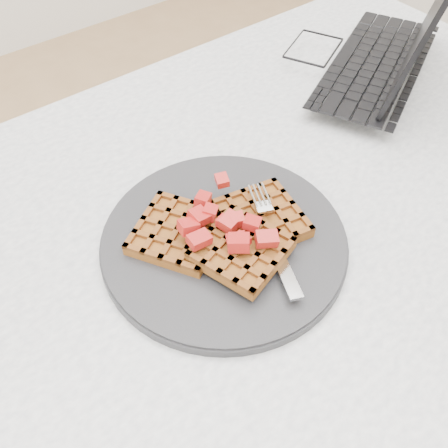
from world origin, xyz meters
The scene contains 7 objects.
ground centered at (0.00, 0.00, 0.00)m, with size 4.00×4.00×0.00m, color tan.
table centered at (0.00, 0.00, 0.64)m, with size 1.20×0.80×0.75m.
plate centered at (-0.11, -0.02, 0.76)m, with size 0.31×0.31×0.02m, color #242426.
waffles centered at (-0.11, -0.02, 0.78)m, with size 0.22×0.20×0.03m.
strawberry_pile centered at (-0.11, -0.02, 0.80)m, with size 0.15×0.15×0.02m, color #920000, non-canonical shape.
fork centered at (-0.07, -0.06, 0.77)m, with size 0.02×0.18×0.02m, color silver, non-canonical shape.
laptop centered at (0.32, 0.15, 0.79)m, with size 0.42×0.38×0.24m.
Camera 1 is at (-0.36, -0.33, 1.25)m, focal length 40.00 mm.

